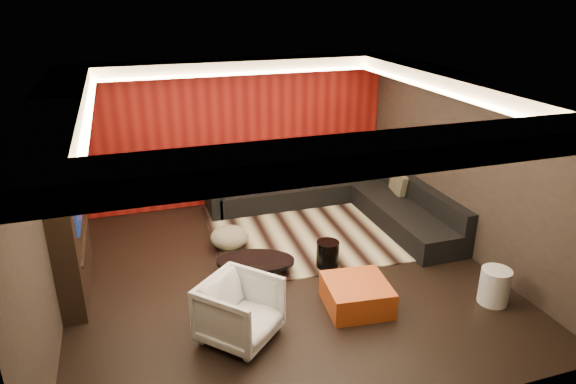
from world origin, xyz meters
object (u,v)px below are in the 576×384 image
object	(u,v)px
drum_stool	(328,254)
armchair	(240,311)
white_side_table	(495,286)
orange_ottoman	(357,295)
coffee_table	(256,265)
sectional_sofa	(339,198)

from	to	relation	value
drum_stool	armchair	size ratio (longest dim) A/B	0.48
drum_stool	white_side_table	xyz separation A→B (m)	(1.77, -1.57, 0.03)
orange_ottoman	white_side_table	bearing A→B (deg)	-14.92
coffee_table	orange_ottoman	xyz separation A→B (m)	(1.05, -1.28, 0.06)
coffee_table	drum_stool	bearing A→B (deg)	-9.86
drum_stool	orange_ottoman	size ratio (longest dim) A/B	0.49
orange_ottoman	sectional_sofa	size ratio (longest dim) A/B	0.22
coffee_table	orange_ottoman	size ratio (longest dim) A/B	1.42
sectional_sofa	white_side_table	bearing A→B (deg)	-77.52
drum_stool	orange_ottoman	distance (m)	1.09
orange_ottoman	coffee_table	bearing A→B (deg)	129.46
white_side_table	armchair	xyz separation A→B (m)	(-3.42, 0.32, 0.14)
armchair	sectional_sofa	bearing A→B (deg)	6.78
sectional_sofa	coffee_table	bearing A→B (deg)	-140.82
armchair	orange_ottoman	bearing A→B (deg)	-37.41
coffee_table	armchair	size ratio (longest dim) A/B	1.37
coffee_table	sectional_sofa	bearing A→B (deg)	39.18
coffee_table	drum_stool	world-z (taller)	drum_stool
drum_stool	coffee_table	bearing A→B (deg)	170.14
drum_stool	orange_ottoman	bearing A→B (deg)	-91.54
white_side_table	sectional_sofa	distance (m)	3.54
sectional_sofa	armchair	bearing A→B (deg)	-130.20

